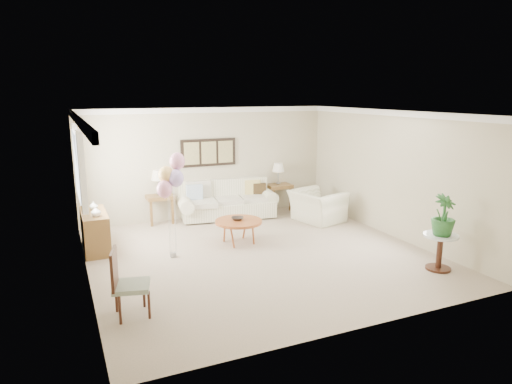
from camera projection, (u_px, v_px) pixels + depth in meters
ground_plane at (260, 254)px, 8.48m from camera, size 6.00×6.00×0.00m
room_shell at (252, 168)px, 8.17m from camera, size 6.04×6.04×2.60m
wall_art_triptych at (209, 153)px, 10.79m from camera, size 1.35×0.06×0.65m
sofa at (227, 203)px, 10.94m from camera, size 2.53×1.20×0.89m
end_table_left at (160, 199)px, 10.42m from camera, size 0.61×0.55×0.66m
end_table_right at (278, 188)px, 11.59m from camera, size 0.61×0.56×0.67m
lamp_left at (158, 176)px, 10.30m from camera, size 0.32×0.32×0.57m
lamp_right at (278, 168)px, 11.48m from camera, size 0.31×0.31×0.54m
coffee_table at (239, 222)px, 9.02m from camera, size 0.93×0.93×0.47m
decor_bowl at (238, 219)px, 9.02m from camera, size 0.32×0.32×0.06m
armchair at (317, 206)px, 10.59m from camera, size 1.20×1.30×0.72m
side_table at (440, 243)px, 7.66m from camera, size 0.57×0.57×0.62m
potted_plant at (444, 215)px, 7.51m from camera, size 0.43×0.43×0.69m
accent_chair at (126, 282)px, 6.03m from camera, size 0.57×0.57×0.96m
credenza at (95, 231)px, 8.65m from camera, size 0.46×1.20×0.74m
vase_white at (96, 212)px, 8.26m from camera, size 0.20×0.20×0.18m
vase_sage at (94, 206)px, 8.72m from camera, size 0.19×0.19×0.17m
balloon_cluster at (171, 176)px, 8.05m from camera, size 0.55×0.40×1.91m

